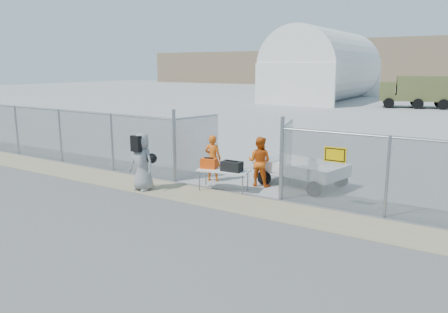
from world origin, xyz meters
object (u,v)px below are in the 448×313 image
Objects in this scene: folding_table at (224,180)px; security_worker_right at (259,162)px; security_worker_left at (213,158)px; utility_trailer at (302,173)px; visitor at (142,162)px.

folding_table is 0.98× the size of security_worker_right.
security_worker_right is at bearing 46.22° from folding_table.
security_worker_right is at bearing 179.77° from security_worker_left.
security_worker_right reaches higher than utility_trailer.
visitor reaches higher than security_worker_left.
security_worker_left is at bearing 127.09° from folding_table.
utility_trailer is (1.91, 1.90, 0.09)m from folding_table.
security_worker_left is at bearing -146.93° from utility_trailer.
folding_table is 0.45× the size of utility_trailer.
security_worker_left is 0.98× the size of security_worker_right.
security_worker_left is 0.87× the size of visitor.
security_worker_left is at bearing 61.36° from visitor.
security_worker_left reaches higher than folding_table.
security_worker_right reaches higher than folding_table.
visitor is at bearing -161.95° from folding_table.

